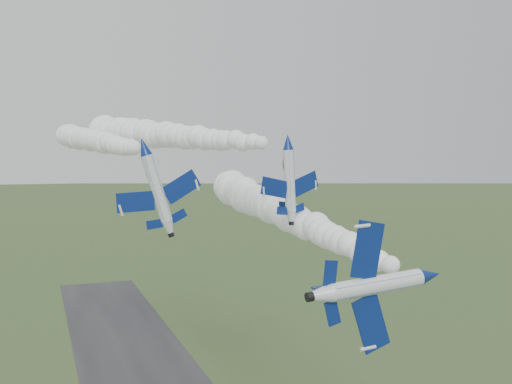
% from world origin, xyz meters
% --- Properties ---
extents(jet_lead, '(3.35, 13.21, 10.90)m').
position_xyz_m(jet_lead, '(12.99, -2.36, 32.98)').
color(jet_lead, white).
extents(smoke_trail_jet_lead, '(6.93, 60.51, 5.84)m').
position_xyz_m(smoke_trail_jet_lead, '(13.63, 30.82, 35.52)').
color(smoke_trail_jet_lead, white).
extents(jet_pair_left, '(9.46, 11.84, 3.74)m').
position_xyz_m(jet_pair_left, '(-7.59, 21.46, 44.57)').
color(jet_pair_left, white).
extents(smoke_trail_jet_pair_left, '(6.63, 59.27, 4.45)m').
position_xyz_m(smoke_trail_jet_pair_left, '(-10.09, 53.99, 46.20)').
color(smoke_trail_jet_pair_left, white).
extents(jet_pair_right, '(9.57, 11.09, 2.83)m').
position_xyz_m(jet_pair_right, '(10.18, 21.52, 45.28)').
color(jet_pair_right, white).
extents(smoke_trail_jet_pair_right, '(24.27, 58.02, 5.80)m').
position_xyz_m(smoke_trail_jet_pair_right, '(1.21, 52.02, 47.09)').
color(smoke_trail_jet_pair_right, white).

